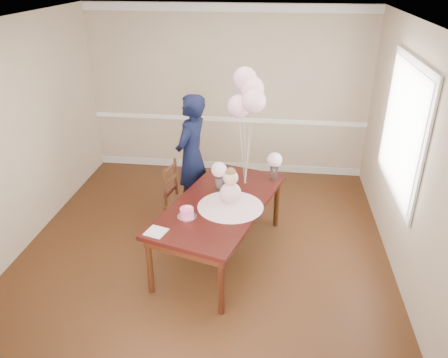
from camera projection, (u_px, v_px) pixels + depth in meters
floor at (204, 253)px, 5.40m from camera, size 4.50×5.00×0.00m
ceiling at (198, 24)px, 4.20m from camera, size 4.50×5.00×0.02m
wall_back at (227, 92)px, 7.02m from camera, size 4.50×0.02×2.70m
wall_front at (129, 317)px, 2.58m from camera, size 4.50×0.02×2.70m
wall_left at (9, 143)px, 5.05m from camera, size 0.02×5.00×2.70m
wall_right at (414, 163)px, 4.55m from camera, size 0.02×5.00×2.70m
chair_rail_trim at (227, 119)px, 7.21m from camera, size 4.50×0.02×0.07m
crown_molding at (228, 7)px, 6.44m from camera, size 4.50×0.02×0.12m
baseboard_trim at (227, 166)px, 7.58m from camera, size 4.50×0.02×0.12m
window_frame at (403, 129)px, 4.91m from camera, size 0.02×1.66×1.56m
window_blinds at (402, 129)px, 4.91m from camera, size 0.01×1.50×1.40m
dining_table_top at (220, 204)px, 5.06m from camera, size 1.51×2.18×0.05m
table_apron at (220, 209)px, 5.09m from camera, size 1.39×2.06×0.10m
table_leg_fl at (150, 265)px, 4.63m from camera, size 0.09×0.09×0.69m
table_leg_fr at (221, 286)px, 4.33m from camera, size 0.09×0.09×0.69m
table_leg_bl at (220, 191)px, 6.12m from camera, size 0.09×0.09×0.69m
table_leg_br at (277, 203)px, 5.82m from camera, size 0.09×0.09×0.69m
baby_skirt at (230, 203)px, 4.93m from camera, size 0.94×0.94×0.10m
baby_torso at (231, 193)px, 4.87m from camera, size 0.24×0.24×0.24m
baby_head at (231, 178)px, 4.79m from camera, size 0.17×0.17×0.17m
baby_hair at (231, 173)px, 4.76m from camera, size 0.12×0.12×0.12m
cake_platter at (187, 216)px, 4.75m from camera, size 0.27×0.27×0.01m
birthday_cake at (187, 212)px, 4.73m from camera, size 0.18×0.18×0.10m
cake_flower_a at (187, 207)px, 4.70m from camera, size 0.03×0.03×0.03m
cake_flower_b at (190, 207)px, 4.70m from camera, size 0.03×0.03×0.03m
rose_vase_near at (219, 183)px, 5.31m from camera, size 0.12×0.12×0.16m
roses_near at (219, 170)px, 5.23m from camera, size 0.19×0.19×0.19m
rose_vase_far at (274, 173)px, 5.57m from camera, size 0.12×0.12×0.16m
roses_far at (275, 160)px, 5.49m from camera, size 0.19×0.19×0.19m
napkin at (156, 232)px, 4.48m from camera, size 0.25×0.25×0.01m
balloon_weight at (245, 183)px, 5.45m from camera, size 0.05×0.05×0.02m
balloon_a at (239, 106)px, 5.05m from camera, size 0.28×0.28×0.28m
balloon_b at (254, 101)px, 4.90m from camera, size 0.28×0.28×0.28m
balloon_c at (252, 89)px, 5.00m from camera, size 0.28×0.28×0.28m
balloon_d at (245, 79)px, 5.01m from camera, size 0.28×0.28×0.28m
balloon_ribbon_a at (242, 152)px, 5.29m from camera, size 0.09×0.03×0.83m
balloon_ribbon_b at (249, 150)px, 5.21m from camera, size 0.08×0.08×0.92m
balloon_ribbon_c at (248, 144)px, 5.26m from camera, size 0.05×0.09×1.03m
balloon_ribbon_d at (245, 139)px, 5.27m from camera, size 0.05×0.12×1.12m
dining_chair_seat at (185, 203)px, 5.65m from camera, size 0.49×0.49×0.05m
chair_leg_fl at (168, 223)px, 5.66m from camera, size 0.04×0.04×0.41m
chair_leg_fr at (193, 227)px, 5.56m from camera, size 0.04×0.04×0.41m
chair_leg_bl at (179, 210)px, 5.95m from camera, size 0.04×0.04×0.41m
chair_leg_br at (202, 214)px, 5.85m from camera, size 0.04×0.04×0.41m
chair_back_post_l at (165, 188)px, 5.44m from camera, size 0.04×0.04×0.53m
chair_back_post_r at (176, 177)px, 5.73m from camera, size 0.04×0.04×0.53m
chair_slat_low at (171, 190)px, 5.64m from camera, size 0.10×0.38×0.05m
chair_slat_mid at (170, 180)px, 5.57m from camera, size 0.10×0.38×0.05m
chair_slat_top at (170, 169)px, 5.50m from camera, size 0.10×0.38×0.05m
woman at (192, 156)px, 5.92m from camera, size 0.58×0.72×1.73m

